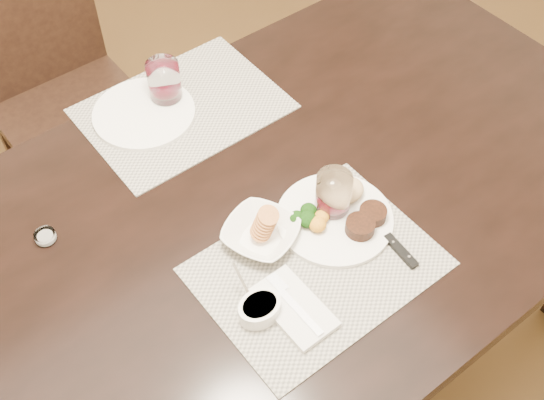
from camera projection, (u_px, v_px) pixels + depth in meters
ground_plane at (244, 381)px, 2.00m from camera, size 4.50×4.50×0.00m
dining_table at (234, 252)px, 1.48m from camera, size 2.00×1.00×0.75m
chair_far at (57, 83)px, 2.07m from camera, size 0.42×0.42×0.90m
placemat_near at (317, 267)px, 1.35m from camera, size 0.46×0.34×0.00m
placemat_far at (183, 109)px, 1.64m from camera, size 0.46×0.34×0.00m
dinner_plate at (340, 214)px, 1.42m from camera, size 0.24×0.24×0.04m
napkin_fork at (294, 307)px, 1.29m from camera, size 0.09×0.17×0.02m
steak_knife at (392, 243)px, 1.38m from camera, size 0.03×0.21×0.01m
cracker_bowl at (261, 233)px, 1.38m from camera, size 0.19×0.19×0.07m
sauce_ramekin at (260, 308)px, 1.27m from camera, size 0.09×0.13×0.07m
wine_glass_near at (333, 196)px, 1.41m from camera, size 0.07×0.07×0.10m
far_plate at (144, 113)px, 1.62m from camera, size 0.24×0.24×0.01m
wine_glass_far at (165, 84)px, 1.62m from camera, size 0.08×0.08×0.11m
salt_cellar at (46, 237)px, 1.39m from camera, size 0.04×0.04×0.02m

